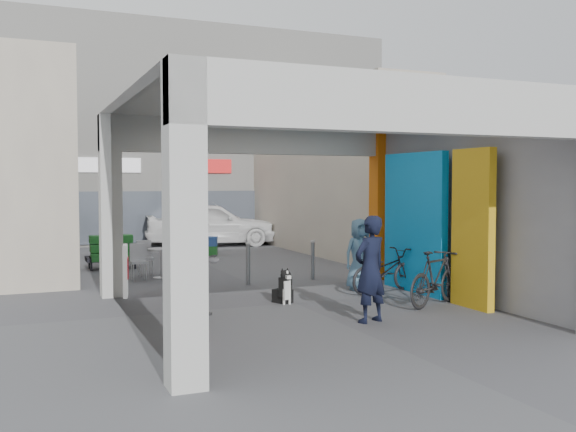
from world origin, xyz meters
name	(u,v)px	position (x,y,z in m)	size (l,w,h in m)	color
ground	(295,303)	(0.00, 0.00, 0.00)	(90.00, 90.00, 0.00)	#525257
arcade_canopy	(343,177)	(0.54, -0.82, 2.30)	(6.40, 6.45, 6.40)	#BABAB5
far_building	(150,136)	(0.00, 13.99, 3.99)	(18.00, 4.08, 8.00)	silver
plaza_bldg_left	(24,171)	(-4.50, 7.50, 2.50)	(2.00, 9.00, 5.00)	beige
plaza_bldg_right	(332,173)	(4.50, 7.50, 2.50)	(2.00, 9.00, 5.00)	beige
bollard_left	(177,266)	(-1.65, 2.33, 0.48)	(0.09, 0.09, 0.96)	gray
bollard_center	(248,264)	(-0.09, 2.33, 0.45)	(0.09, 0.09, 0.90)	gray
bollard_right	(313,260)	(1.52, 2.49, 0.43)	(0.09, 0.09, 0.87)	gray
advert_board_near	(172,309)	(-2.75, -2.20, 0.51)	(0.16, 0.56, 1.00)	white
advert_board_far	(126,270)	(-2.75, 1.92, 0.51)	(0.18, 0.56, 1.00)	white
cafe_set	(155,264)	(-1.72, 4.28, 0.29)	(1.36, 1.10, 0.82)	#A3A3A8
produce_stand	(112,256)	(-2.46, 6.12, 0.34)	(1.28, 0.70, 0.85)	black
crate_stack	(210,246)	(0.68, 8.12, 0.28)	(0.55, 0.50, 0.56)	#1B5F23
border_collie	(284,289)	(-0.19, 0.06, 0.26)	(0.24, 0.48, 0.66)	black
man_with_dog	(370,269)	(0.46, -1.93, 0.84)	(0.62, 0.40, 1.69)	black
man_back_turned	(199,265)	(-1.93, -0.51, 0.85)	(0.83, 0.64, 1.70)	#444447
man_elderly	(360,254)	(1.80, 0.81, 0.73)	(0.72, 0.47, 1.47)	#5581A6
man_crates	(193,225)	(0.50, 9.43, 0.86)	(1.00, 0.42, 1.71)	black
bicycle_front	(384,271)	(2.10, 0.35, 0.44)	(0.58, 1.68, 0.88)	black
bicycle_rear	(436,278)	(2.22, -1.20, 0.50)	(0.47, 1.66, 1.00)	black
white_van	(211,224)	(1.52, 10.96, 0.77)	(1.81, 4.49, 1.53)	white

